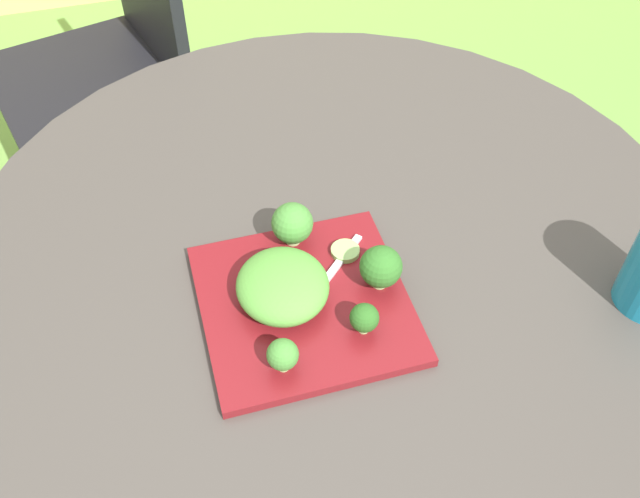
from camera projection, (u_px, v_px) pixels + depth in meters
The scene contains 11 objects.
ground_plane at pixel (329, 461), 1.57m from camera, with size 12.00×12.00×0.00m, color #669342.
patio_table at pixel (332, 319), 1.18m from camera, with size 1.09×1.09×0.73m.
patio_chair at pixel (112, 37), 1.77m from camera, with size 0.54×0.54×0.90m.
salad_plate at pixel (304, 304), 0.93m from camera, with size 0.27×0.27×0.01m, color maroon.
fork at pixel (326, 280), 0.95m from camera, with size 0.12×0.12×0.00m.
lettuce_mound at pixel (283, 286), 0.91m from camera, with size 0.12×0.13×0.05m, color #519338.
broccoli_floret_0 at pixel (364, 318), 0.88m from camera, with size 0.04×0.04×0.04m.
broccoli_floret_1 at pixel (292, 224), 0.97m from camera, with size 0.06×0.06×0.07m.
broccoli_floret_2 at pixel (381, 267), 0.92m from camera, with size 0.06×0.06×0.06m.
broccoli_floret_3 at pixel (283, 355), 0.84m from camera, with size 0.04×0.04×0.05m.
cucumber_slice_0 at pixel (348, 250), 0.98m from camera, with size 0.04×0.04×0.01m, color #8EB766.
Camera 1 is at (-0.21, -0.68, 1.48)m, focal length 39.87 mm.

